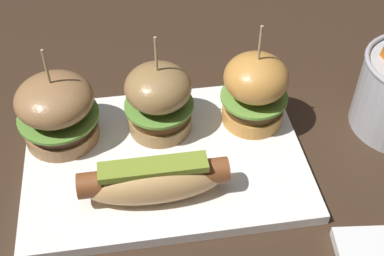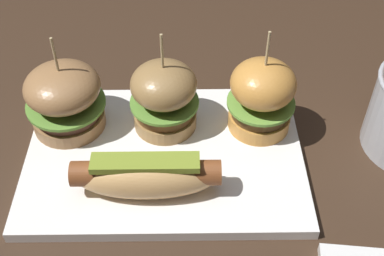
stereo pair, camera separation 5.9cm
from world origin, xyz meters
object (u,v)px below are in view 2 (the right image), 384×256
platter_main (165,156)px  slider_center (164,96)px  slider_left (65,98)px  slider_right (262,96)px  hot_dog (146,175)px

platter_main → slider_center: bearing=89.7°
slider_left → slider_right: size_ratio=0.93×
slider_left → slider_center: 0.12m
hot_dog → slider_right: (0.14, 0.11, 0.02)m
slider_center → slider_right: 0.12m
slider_center → platter_main: bearing=-90.3°
platter_main → slider_left: size_ratio=2.53×
platter_main → slider_left: bearing=157.6°
platter_main → hot_dog: 0.07m
platter_main → slider_right: bearing=21.1°
slider_right → hot_dog: bearing=-142.2°
platter_main → slider_center: (0.00, 0.05, 0.05)m
hot_dog → slider_left: (-0.10, 0.11, 0.02)m
platter_main → slider_right: 0.14m
platter_main → slider_left: (-0.12, 0.05, 0.05)m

